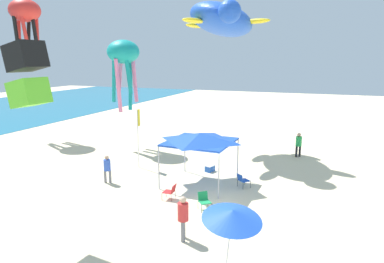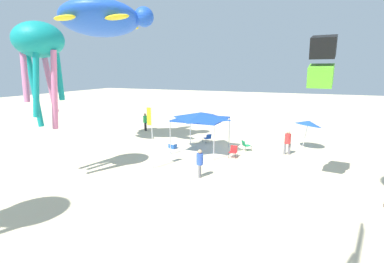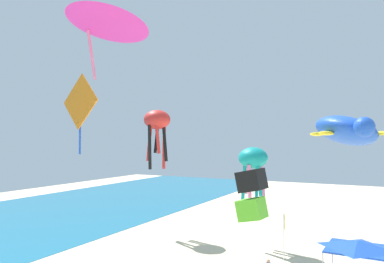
% 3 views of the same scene
% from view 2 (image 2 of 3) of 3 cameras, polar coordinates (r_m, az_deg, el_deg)
% --- Properties ---
extents(ground, '(120.00, 120.00, 0.10)m').
position_cam_2_polar(ground, '(22.35, 8.03, -3.73)').
color(ground, beige).
extents(canopy_tent, '(3.64, 3.70, 3.03)m').
position_cam_2_polar(canopy_tent, '(21.09, 1.86, 3.17)').
color(canopy_tent, '#B7B7BC').
rests_on(canopy_tent, ground).
extents(beach_umbrella, '(2.10, 2.07, 2.50)m').
position_cam_2_polar(beach_umbrella, '(23.75, 22.73, 1.61)').
color(beach_umbrella, silver).
rests_on(beach_umbrella, ground).
extents(folding_chair_right_of_tent, '(0.81, 0.80, 0.82)m').
position_cam_2_polar(folding_chair_right_of_tent, '(22.01, 10.88, -2.67)').
color(folding_chair_right_of_tent, black).
rests_on(folding_chair_right_of_tent, ground).
extents(folding_chair_facing_ocean, '(0.81, 0.80, 0.82)m').
position_cam_2_polar(folding_chair_facing_ocean, '(23.89, 3.23, -1.27)').
color(folding_chair_facing_ocean, black).
rests_on(folding_chair_facing_ocean, ground).
extents(folding_chair_near_cooler, '(0.55, 0.64, 0.82)m').
position_cam_2_polar(folding_chair_near_cooler, '(20.23, 8.45, -3.92)').
color(folding_chair_near_cooler, black).
rests_on(folding_chair_near_cooler, ground).
extents(cooler_box, '(0.71, 0.58, 0.40)m').
position_cam_2_polar(cooler_box, '(22.39, -3.98, -2.93)').
color(cooler_box, blue).
rests_on(cooler_box, ground).
extents(banner_flag, '(0.36, 0.06, 3.99)m').
position_cam_2_polar(banner_flag, '(17.45, -8.32, -0.03)').
color(banner_flag, silver).
rests_on(banner_flag, ground).
extents(person_beachcomber, '(0.40, 0.43, 1.66)m').
position_cam_2_polar(person_beachcomber, '(16.26, 1.61, -6.02)').
color(person_beachcomber, slate).
rests_on(person_beachcomber, ground).
extents(person_kite_handler, '(0.47, 0.44, 1.84)m').
position_cam_2_polar(person_kite_handler, '(21.68, 18.98, -1.71)').
color(person_kite_handler, slate).
rests_on(person_kite_handler, ground).
extents(person_far_stroller, '(0.43, 0.43, 1.81)m').
position_cam_2_polar(person_far_stroller, '(29.16, -9.54, 2.25)').
color(person_far_stroller, black).
rests_on(person_far_stroller, ground).
extents(kite_box_black, '(1.24, 1.40, 2.57)m').
position_cam_2_polar(kite_box_black, '(15.34, 25.04, 12.85)').
color(kite_box_black, black).
extents(kite_turtle_blue, '(7.71, 7.63, 3.41)m').
position_cam_2_polar(kite_turtle_blue, '(23.98, -17.98, 21.08)').
color(kite_turtle_blue, blue).
extents(kite_octopus_teal, '(2.52, 2.52, 5.59)m').
position_cam_2_polar(kite_octopus_teal, '(17.16, -28.79, 15.10)').
color(kite_octopus_teal, teal).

